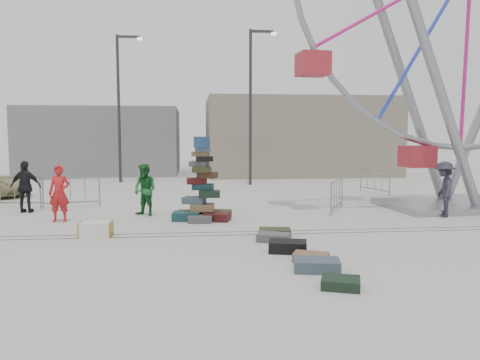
{
  "coord_description": "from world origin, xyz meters",
  "views": [
    {
      "loc": [
        -0.03,
        -11.31,
        2.58
      ],
      "look_at": [
        1.34,
        2.1,
        1.3
      ],
      "focal_mm": 35.0,
      "sensor_mm": 36.0,
      "label": 1
    }
  ],
  "objects": [
    {
      "name": "ground",
      "position": [
        0.0,
        0.0,
        0.0
      ],
      "size": [
        90.0,
        90.0,
        0.0
      ],
      "primitive_type": "plane",
      "color": "#9E9E99",
      "rests_on": "ground"
    },
    {
      "name": "track_line_near",
      "position": [
        0.0,
        0.6,
        0.0
      ],
      "size": [
        40.0,
        0.04,
        0.01
      ],
      "primitive_type": "cube",
      "color": "#47443F",
      "rests_on": "ground"
    },
    {
      "name": "track_line_far",
      "position": [
        0.0,
        1.0,
        0.0
      ],
      "size": [
        40.0,
        0.04,
        0.01
      ],
      "primitive_type": "cube",
      "color": "#47443F",
      "rests_on": "ground"
    },
    {
      "name": "building_right",
      "position": [
        7.0,
        20.0,
        2.5
      ],
      "size": [
        12.0,
        8.0,
        5.0
      ],
      "primitive_type": "cube",
      "color": "gray",
      "rests_on": "ground"
    },
    {
      "name": "building_left",
      "position": [
        -6.0,
        22.0,
        2.2
      ],
      "size": [
        10.0,
        8.0,
        4.4
      ],
      "primitive_type": "cube",
      "color": "gray",
      "rests_on": "ground"
    },
    {
      "name": "lamp_post_right",
      "position": [
        3.09,
        13.0,
        4.48
      ],
      "size": [
        1.41,
        0.25,
        8.0
      ],
      "color": "#2D2D30",
      "rests_on": "ground"
    },
    {
      "name": "lamp_post_left",
      "position": [
        -3.91,
        15.0,
        4.48
      ],
      "size": [
        1.41,
        0.25,
        8.0
      ],
      "color": "#2D2D30",
      "rests_on": "ground"
    },
    {
      "name": "suitcase_tower",
      "position": [
        0.26,
        2.97,
        0.71
      ],
      "size": [
        1.89,
        1.59,
        2.55
      ],
      "rotation": [
        0.0,
        0.0,
        -0.18
      ],
      "color": "#163E43",
      "rests_on": "ground"
    },
    {
      "name": "steamer_trunk",
      "position": [
        -2.5,
        0.76,
        0.19
      ],
      "size": [
        0.82,
        0.49,
        0.38
      ],
      "primitive_type": "cube",
      "rotation": [
        0.0,
        0.0,
        -0.03
      ],
      "color": "silver",
      "rests_on": "ground"
    },
    {
      "name": "row_case_0",
      "position": [
        2.07,
        0.4,
        0.1
      ],
      "size": [
        0.87,
        0.62,
        0.19
      ],
      "primitive_type": "cube",
      "rotation": [
        0.0,
        0.0,
        -0.14
      ],
      "color": "#31361B",
      "rests_on": "ground"
    },
    {
      "name": "row_case_1",
      "position": [
        1.93,
        -0.2,
        0.1
      ],
      "size": [
        0.9,
        0.76,
        0.2
      ],
      "primitive_type": "cube",
      "rotation": [
        0.0,
        0.0,
        -0.36
      ],
      "color": "#4E5155",
      "rests_on": "ground"
    },
    {
      "name": "row_case_2",
      "position": [
        2.06,
        -1.28,
        0.13
      ],
      "size": [
        0.93,
        0.73,
        0.25
      ],
      "primitive_type": "cube",
      "rotation": [
        0.0,
        0.0,
        -0.23
      ],
      "color": "black",
      "rests_on": "ground"
    },
    {
      "name": "row_case_3",
      "position": [
        2.38,
        -2.12,
        0.09
      ],
      "size": [
        0.83,
        0.7,
        0.18
      ],
      "primitive_type": "cube",
      "rotation": [
        0.0,
        0.0,
        -0.41
      ],
      "color": "brown",
      "rests_on": "ground"
    },
    {
      "name": "row_case_4",
      "position": [
        2.32,
        -2.77,
        0.11
      ],
      "size": [
        0.96,
        0.73,
        0.23
      ],
      "primitive_type": "cube",
      "rotation": [
        0.0,
        0.0,
        -0.2
      ],
      "color": "#3F505A",
      "rests_on": "ground"
    },
    {
      "name": "row_case_5",
      "position": [
        2.46,
        -3.8,
        0.09
      ],
      "size": [
        0.78,
        0.71,
        0.18
      ],
      "primitive_type": "cube",
      "rotation": [
        0.0,
        0.0,
        -0.34
      ],
      "color": "black",
      "rests_on": "ground"
    },
    {
      "name": "barricade_dummy_b",
      "position": [
        -6.39,
        6.04,
        0.55
      ],
      "size": [
        2.0,
        0.19,
        1.1
      ],
      "primitive_type": null,
      "rotation": [
        0.0,
        0.0,
        -0.05
      ],
      "color": "gray",
      "rests_on": "ground"
    },
    {
      "name": "barricade_dummy_c",
      "position": [
        -4.4,
        5.9,
        0.55
      ],
      "size": [
        1.97,
        0.53,
        1.1
      ],
      "primitive_type": null,
      "rotation": [
        0.0,
        0.0,
        0.22
      ],
      "color": "gray",
      "rests_on": "ground"
    },
    {
      "name": "barricade_wheel_front",
      "position": [
        4.86,
        4.08,
        0.55
      ],
      "size": [
        1.03,
        1.81,
        1.1
      ],
      "primitive_type": null,
      "rotation": [
        0.0,
        0.0,
        1.08
      ],
      "color": "gray",
      "rests_on": "ground"
    },
    {
      "name": "barricade_wheel_back",
      "position": [
        8.11,
        8.84,
        0.55
      ],
      "size": [
        0.68,
        1.94,
        1.1
      ],
      "primitive_type": null,
      "rotation": [
        0.0,
        0.0,
        -1.28
      ],
      "color": "gray",
      "rests_on": "ground"
    },
    {
      "name": "pedestrian_red",
      "position": [
        -4.01,
        3.06,
        0.86
      ],
      "size": [
        0.65,
        0.45,
        1.72
      ],
      "primitive_type": "imported",
      "rotation": [
        0.0,
        0.0,
        -0.06
      ],
      "color": "red",
      "rests_on": "ground"
    },
    {
      "name": "pedestrian_green",
      "position": [
        -1.55,
        3.85,
        0.84
      ],
      "size": [
        1.04,
        1.0,
        1.68
      ],
      "primitive_type": "imported",
      "rotation": [
        0.0,
        0.0,
        -0.64
      ],
      "color": "#175D25",
      "rests_on": "ground"
    },
    {
      "name": "pedestrian_black",
      "position": [
        -5.59,
        4.88,
        0.87
      ],
      "size": [
        1.06,
        0.53,
        1.75
      ],
      "primitive_type": "imported",
      "rotation": [
        0.0,
        0.0,
        3.04
      ],
      "color": "black",
      "rests_on": "ground"
    },
    {
      "name": "pedestrian_grey",
      "position": [
        7.94,
        2.72,
        0.88
      ],
      "size": [
        1.01,
        1.3,
        1.77
      ],
      "primitive_type": "imported",
      "rotation": [
        0.0,
        0.0,
        -1.92
      ],
      "color": "#262733",
      "rests_on": "ground"
    }
  ]
}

